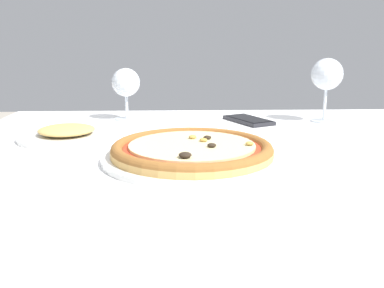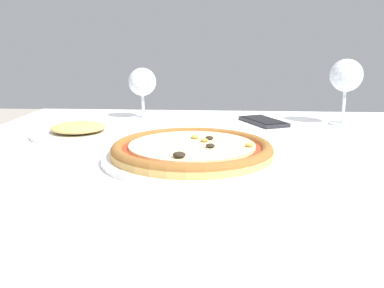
{
  "view_description": "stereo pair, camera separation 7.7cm",
  "coord_description": "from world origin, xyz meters",
  "px_view_note": "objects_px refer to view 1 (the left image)",
  "views": [
    {
      "loc": [
        -0.13,
        -0.75,
        0.94
      ],
      "look_at": [
        -0.1,
        -0.01,
        0.76
      ],
      "focal_mm": 40.0,
      "sensor_mm": 36.0,
      "label": 1
    },
    {
      "loc": [
        -0.05,
        -0.75,
        0.94
      ],
      "look_at": [
        -0.1,
        -0.01,
        0.76
      ],
      "focal_mm": 40.0,
      "sensor_mm": 36.0,
      "label": 2
    }
  ],
  "objects_px": {
    "pizza_plate": "(192,151)",
    "wine_glass_far_right": "(327,76)",
    "dining_table": "(246,200)",
    "cell_phone": "(248,120)",
    "side_plate": "(67,134)",
    "wine_glass_far_left": "(126,84)"
  },
  "relations": [
    {
      "from": "dining_table",
      "to": "wine_glass_far_right",
      "type": "relative_size",
      "value": 7.35
    },
    {
      "from": "side_plate",
      "to": "dining_table",
      "type": "bearing_deg",
      "value": -25.2
    },
    {
      "from": "pizza_plate",
      "to": "cell_phone",
      "type": "bearing_deg",
      "value": 65.8
    },
    {
      "from": "cell_phone",
      "to": "wine_glass_far_right",
      "type": "bearing_deg",
      "value": 0.26
    },
    {
      "from": "dining_table",
      "to": "cell_phone",
      "type": "distance_m",
      "value": 0.37
    },
    {
      "from": "pizza_plate",
      "to": "wine_glass_far_left",
      "type": "height_order",
      "value": "wine_glass_far_left"
    },
    {
      "from": "pizza_plate",
      "to": "wine_glass_far_right",
      "type": "distance_m",
      "value": 0.53
    },
    {
      "from": "wine_glass_far_left",
      "to": "cell_phone",
      "type": "distance_m",
      "value": 0.34
    },
    {
      "from": "side_plate",
      "to": "wine_glass_far_right",
      "type": "bearing_deg",
      "value": 15.91
    },
    {
      "from": "cell_phone",
      "to": "side_plate",
      "type": "distance_m",
      "value": 0.47
    },
    {
      "from": "wine_glass_far_right",
      "to": "cell_phone",
      "type": "xyz_separation_m",
      "value": [
        -0.2,
        -0.0,
        -0.12
      ]
    },
    {
      "from": "wine_glass_far_left",
      "to": "side_plate",
      "type": "xyz_separation_m",
      "value": [
        -0.11,
        -0.23,
        -0.09
      ]
    },
    {
      "from": "wine_glass_far_left",
      "to": "side_plate",
      "type": "distance_m",
      "value": 0.27
    },
    {
      "from": "wine_glass_far_left",
      "to": "wine_glass_far_right",
      "type": "xyz_separation_m",
      "value": [
        0.53,
        -0.05,
        0.02
      ]
    },
    {
      "from": "dining_table",
      "to": "side_plate",
      "type": "distance_m",
      "value": 0.42
    },
    {
      "from": "dining_table",
      "to": "cell_phone",
      "type": "relative_size",
      "value": 7.67
    },
    {
      "from": "dining_table",
      "to": "wine_glass_far_left",
      "type": "xyz_separation_m",
      "value": [
        -0.27,
        0.4,
        0.18
      ]
    },
    {
      "from": "pizza_plate",
      "to": "wine_glass_far_left",
      "type": "relative_size",
      "value": 2.34
    },
    {
      "from": "pizza_plate",
      "to": "wine_glass_far_right",
      "type": "bearing_deg",
      "value": 44.83
    },
    {
      "from": "dining_table",
      "to": "wine_glass_far_right",
      "type": "distance_m",
      "value": 0.49
    },
    {
      "from": "dining_table",
      "to": "cell_phone",
      "type": "xyz_separation_m",
      "value": [
        0.06,
        0.36,
        0.09
      ]
    },
    {
      "from": "cell_phone",
      "to": "pizza_plate",
      "type": "bearing_deg",
      "value": -114.2
    }
  ]
}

